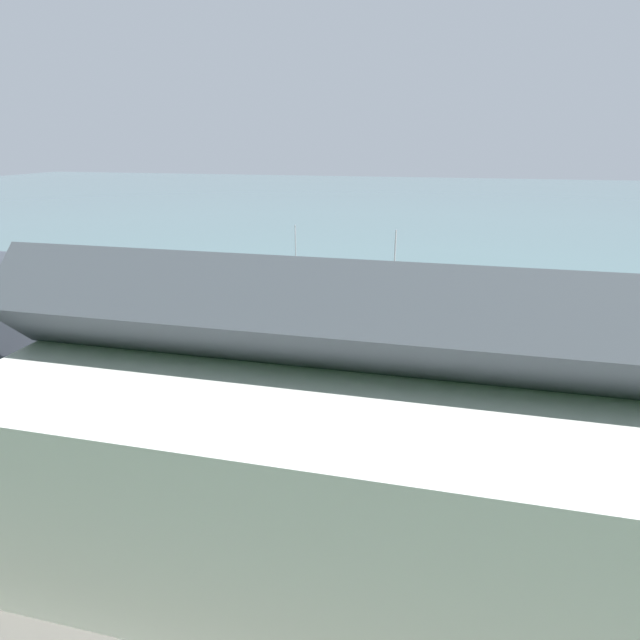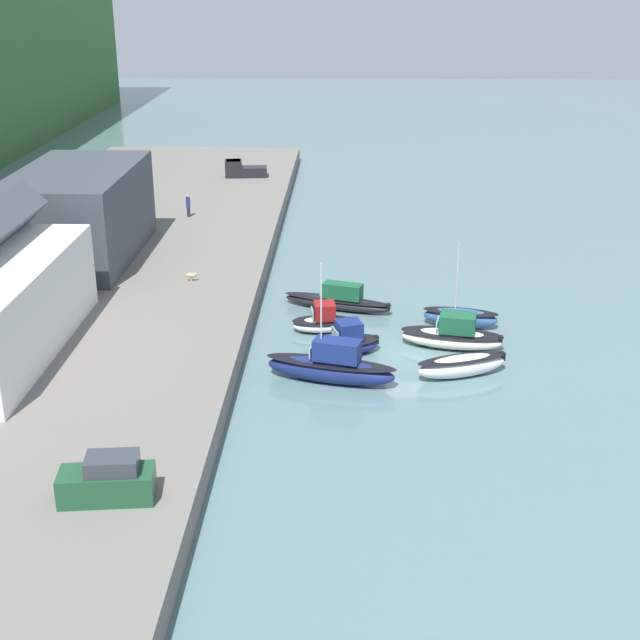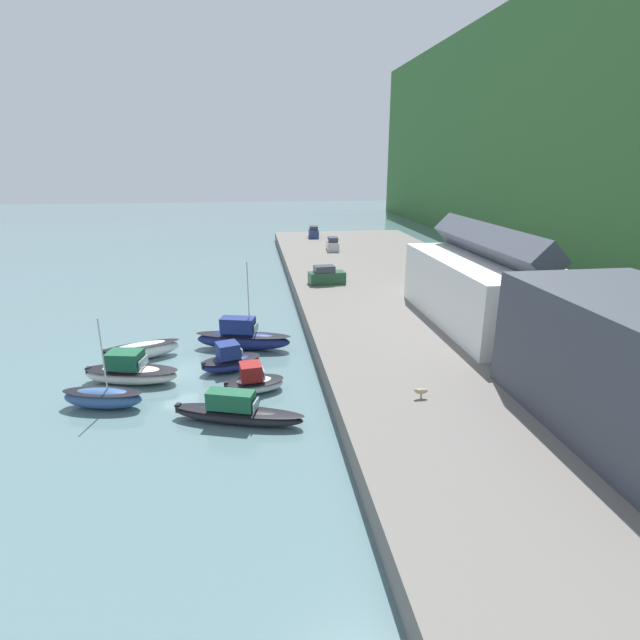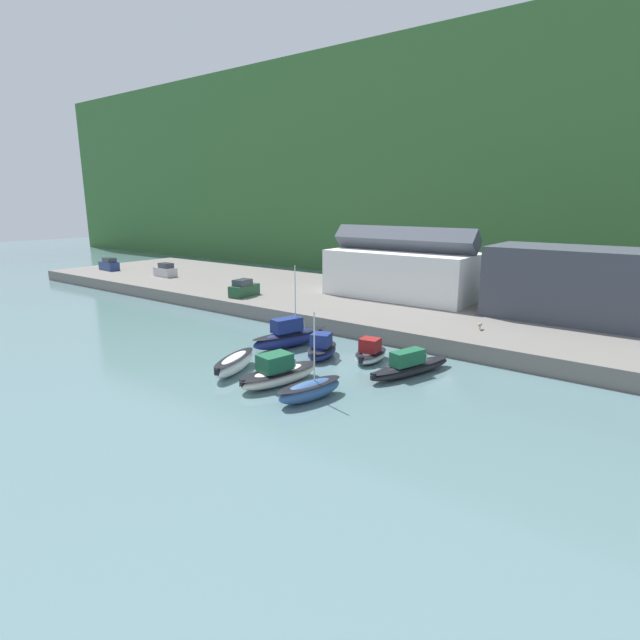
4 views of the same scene
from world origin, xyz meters
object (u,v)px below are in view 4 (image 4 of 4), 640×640
(moored_boat_2, at_px, (371,353))
(dog_on_quay, at_px, (480,325))
(moored_boat_0, at_px, (290,336))
(moored_boat_3, at_px, (410,366))
(parked_car_0, at_px, (244,289))
(parked_car_2, at_px, (165,271))
(moored_boat_1, at_px, (322,349))
(moored_boat_4, at_px, (234,363))
(moored_boat_5, at_px, (278,373))
(moored_boat_6, at_px, (310,390))
(parked_car_1, at_px, (109,265))

(moored_boat_2, height_order, dog_on_quay, dog_on_quay)
(moored_boat_0, relative_size, moored_boat_2, 1.92)
(moored_boat_3, distance_m, parked_car_0, 30.18)
(moored_boat_0, distance_m, moored_boat_2, 8.38)
(parked_car_2, bearing_deg, moored_boat_1, -104.88)
(parked_car_2, relative_size, dog_on_quay, 4.96)
(moored_boat_2, bearing_deg, moored_boat_4, -136.45)
(moored_boat_1, height_order, parked_car_0, parked_car_0)
(moored_boat_0, distance_m, parked_car_2, 40.53)
(moored_boat_5, bearing_deg, moored_boat_3, 59.59)
(moored_boat_0, bearing_deg, dog_on_quay, 52.29)
(moored_boat_1, relative_size, parked_car_0, 1.15)
(moored_boat_1, bearing_deg, moored_boat_6, -75.96)
(moored_boat_3, relative_size, parked_car_2, 1.96)
(moored_boat_6, relative_size, parked_car_2, 1.43)
(moored_boat_4, relative_size, moored_boat_5, 0.86)
(moored_boat_0, distance_m, dog_on_quay, 17.86)
(parked_car_1, distance_m, parked_car_2, 14.18)
(moored_boat_2, height_order, moored_boat_5, moored_boat_5)
(moored_boat_2, height_order, moored_boat_6, moored_boat_6)
(moored_boat_5, relative_size, moored_boat_6, 1.16)
(moored_boat_3, distance_m, parked_car_1, 66.05)
(moored_boat_3, bearing_deg, parked_car_0, 178.67)
(moored_boat_5, height_order, parked_car_2, parked_car_2)
(moored_boat_1, height_order, parked_car_2, parked_car_2)
(parked_car_2, bearing_deg, moored_boat_4, -115.05)
(moored_boat_0, xyz_separation_m, dog_on_quay, (14.06, 10.97, 1.02))
(moored_boat_1, relative_size, moored_boat_3, 0.59)
(parked_car_0, relative_size, parked_car_2, 1.01)
(dog_on_quay, bearing_deg, moored_boat_1, 50.31)
(parked_car_1, bearing_deg, parked_car_0, -90.19)
(moored_boat_5, distance_m, parked_car_0, 27.88)
(moored_boat_1, bearing_deg, parked_car_0, 134.64)
(moored_boat_0, relative_size, moored_boat_5, 1.17)
(moored_boat_1, distance_m, moored_boat_4, 7.96)
(moored_boat_5, bearing_deg, moored_boat_0, 136.69)
(moored_boat_6, relative_size, parked_car_0, 1.42)
(moored_boat_0, relative_size, parked_car_0, 1.93)
(moored_boat_1, bearing_deg, parked_car_1, 148.58)
(moored_boat_1, bearing_deg, moored_boat_3, -13.68)
(moored_boat_3, distance_m, moored_boat_5, 10.41)
(moored_boat_0, relative_size, moored_boat_4, 1.37)
(moored_boat_0, distance_m, moored_boat_1, 4.50)
(moored_boat_2, bearing_deg, parked_car_0, 152.57)
(moored_boat_1, relative_size, moored_boat_5, 0.70)
(moored_boat_4, xyz_separation_m, dog_on_quay, (12.96, 19.08, 1.32))
(moored_boat_0, height_order, parked_car_2, moored_boat_0)
(parked_car_0, bearing_deg, moored_boat_4, -52.66)
(moored_boat_4, bearing_deg, moored_boat_3, 14.64)
(moored_boat_3, relative_size, parked_car_1, 1.96)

